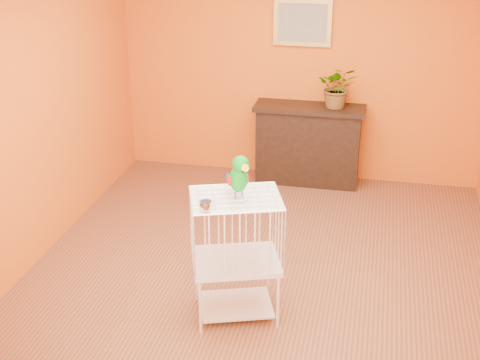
# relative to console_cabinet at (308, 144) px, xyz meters

# --- Properties ---
(ground) EXTENTS (4.50, 4.50, 0.00)m
(ground) POSITION_rel_console_cabinet_xyz_m (-0.13, -2.04, -0.45)
(ground) COLOR brown
(ground) RESTS_ON ground
(room_shell) EXTENTS (4.50, 4.50, 4.50)m
(room_shell) POSITION_rel_console_cabinet_xyz_m (-0.13, -2.04, 1.14)
(room_shell) COLOR #D05F13
(room_shell) RESTS_ON ground
(console_cabinet) EXTENTS (1.20, 0.43, 0.89)m
(console_cabinet) POSITION_rel_console_cabinet_xyz_m (0.00, 0.00, 0.00)
(console_cabinet) COLOR black
(console_cabinet) RESTS_ON ground
(potted_plant) EXTENTS (0.43, 0.47, 0.36)m
(potted_plant) POSITION_rel_console_cabinet_xyz_m (0.29, 0.02, 0.62)
(potted_plant) COLOR #26722D
(potted_plant) RESTS_ON console_cabinet
(framed_picture) EXTENTS (0.62, 0.04, 0.50)m
(framed_picture) POSITION_rel_console_cabinet_xyz_m (-0.13, 0.18, 1.30)
(framed_picture) COLOR gold
(framed_picture) RESTS_ON room_shell
(birdcage) EXTENTS (0.77, 0.68, 0.99)m
(birdcage) POSITION_rel_console_cabinet_xyz_m (-0.22, -2.70, 0.07)
(birdcage) COLOR silver
(birdcage) RESTS_ON ground
(feed_cup) EXTENTS (0.09, 0.09, 0.06)m
(feed_cup) POSITION_rel_console_cabinet_xyz_m (-0.38, -2.94, 0.58)
(feed_cup) COLOR silver
(feed_cup) RESTS_ON birdcage
(parrot) EXTENTS (0.23, 0.28, 0.34)m
(parrot) POSITION_rel_console_cabinet_xyz_m (-0.20, -2.69, 0.72)
(parrot) COLOR #59544C
(parrot) RESTS_ON birdcage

